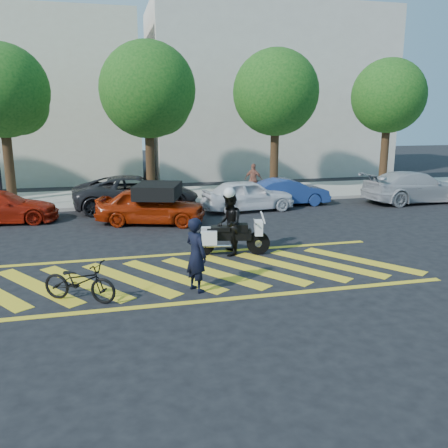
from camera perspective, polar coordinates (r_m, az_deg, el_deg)
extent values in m
plane|color=black|center=(12.61, -3.59, -6.03)|extent=(90.00, 90.00, 0.00)
cube|color=#9E998E|center=(24.16, -8.72, 3.28)|extent=(60.00, 5.00, 0.15)
cube|color=yellow|center=(12.56, -21.50, -7.00)|extent=(2.43, 3.21, 0.01)
cube|color=yellow|center=(12.45, -16.46, -6.79)|extent=(2.43, 3.21, 0.01)
cube|color=yellow|center=(12.44, -11.37, -6.52)|extent=(2.43, 3.21, 0.01)
cube|color=yellow|center=(12.52, -6.31, -6.20)|extent=(2.43, 3.21, 0.01)
cube|color=yellow|center=(12.70, -1.36, -5.84)|extent=(2.43, 3.21, 0.01)
cube|color=yellow|center=(12.97, 3.41, -5.46)|extent=(2.43, 3.21, 0.01)
cube|color=yellow|center=(13.32, 7.95, -5.06)|extent=(2.43, 3.21, 0.01)
cube|color=yellow|center=(13.76, 12.23, -4.65)|extent=(2.43, 3.21, 0.01)
cube|color=yellow|center=(14.26, 16.22, -4.24)|extent=(2.43, 3.21, 0.01)
cube|color=yellow|center=(10.86, -1.76, -9.20)|extent=(12.00, 0.20, 0.01)
cube|color=yellow|center=(14.39, -4.95, -3.60)|extent=(12.00, 0.20, 0.01)
cube|color=beige|center=(33.27, -24.81, 13.42)|extent=(16.00, 8.00, 10.00)
cube|color=beige|center=(34.59, 5.03, 15.30)|extent=(16.00, 8.00, 11.00)
cylinder|color=black|center=(24.23, -24.48, 6.89)|extent=(0.44, 0.44, 4.00)
sphere|color=#134913|center=(24.16, -25.20, 14.33)|extent=(4.20, 4.20, 4.20)
sphere|color=#134913|center=(24.34, -23.50, 12.97)|extent=(2.73, 2.73, 2.73)
cylinder|color=black|center=(23.92, -8.88, 7.83)|extent=(0.44, 0.44, 4.00)
sphere|color=#134913|center=(23.85, -9.17, 15.66)|extent=(4.60, 4.60, 4.60)
sphere|color=#134913|center=(24.19, -7.71, 14.03)|extent=(2.99, 2.99, 2.99)
cylinder|color=black|center=(25.33, 6.07, 8.19)|extent=(0.44, 0.44, 4.00)
sphere|color=#134913|center=(25.26, 6.25, 15.46)|extent=(4.40, 4.40, 4.40)
sphere|color=#134913|center=(25.73, 7.28, 13.92)|extent=(2.86, 2.86, 2.86)
cylinder|color=black|center=(28.20, 18.72, 8.07)|extent=(0.44, 0.44, 4.00)
sphere|color=#134913|center=(28.14, 19.20, 14.36)|extent=(4.00, 4.00, 4.00)
sphere|color=#134913|center=(28.70, 19.81, 13.08)|extent=(2.60, 2.60, 2.60)
cylinder|color=black|center=(22.12, -25.38, 5.27)|extent=(0.12, 0.12, 3.20)
imported|color=black|center=(11.19, -3.38, -3.70)|extent=(0.68, 0.78, 1.79)
imported|color=black|center=(11.17, -16.99, -6.62)|extent=(1.85, 1.37, 0.93)
cylinder|color=black|center=(14.21, -2.48, -2.33)|extent=(0.71, 0.30, 0.70)
cylinder|color=silver|center=(14.21, -2.48, -2.33)|extent=(0.24, 0.21, 0.21)
cylinder|color=black|center=(14.27, 4.14, -2.30)|extent=(0.71, 0.30, 0.70)
cylinder|color=silver|center=(14.27, 4.14, -2.30)|extent=(0.24, 0.21, 0.21)
cube|color=black|center=(14.15, 0.62, -1.29)|extent=(1.34, 0.56, 0.32)
cube|color=black|center=(14.11, 1.91, -0.46)|extent=(0.53, 0.41, 0.23)
cube|color=black|center=(14.10, -0.44, -0.55)|extent=(0.64, 0.48, 0.13)
cube|color=silver|center=(14.15, 4.17, -0.44)|extent=(0.32, 0.48, 0.42)
cube|color=silver|center=(14.42, -1.80, -1.15)|extent=(0.50, 0.29, 0.40)
cube|color=silver|center=(13.89, -1.82, -1.71)|extent=(0.50, 0.29, 0.40)
imported|color=black|center=(14.06, 0.63, 0.00)|extent=(0.90, 1.05, 1.88)
imported|color=#9B2207|center=(18.37, -8.79, 2.19)|extent=(4.43, 2.83, 1.40)
imported|color=#A01909|center=(20.27, -25.35, 1.86)|extent=(4.37, 1.94, 1.25)
imported|color=black|center=(21.23, -10.50, 3.73)|extent=(5.54, 2.76, 1.51)
imported|color=silver|center=(20.69, 2.90, 3.50)|extent=(4.17, 2.03, 1.37)
imported|color=navy|center=(22.15, 7.74, 3.84)|extent=(3.75, 1.35, 1.23)
imported|color=#9FA1A6|center=(24.37, 21.94, 4.15)|extent=(5.19, 2.32, 1.48)
imported|color=#A05E49|center=(23.61, 3.57, 5.33)|extent=(0.97, 0.90, 1.61)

